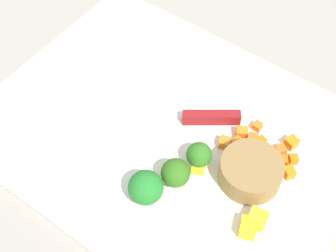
# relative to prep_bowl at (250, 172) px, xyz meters

# --- Properties ---
(ground_plane) EXTENTS (4.00, 4.00, 0.00)m
(ground_plane) POSITION_rel_prep_bowl_xyz_m (0.13, -0.00, -0.03)
(ground_plane) COLOR gray
(cutting_board) EXTENTS (0.50, 0.39, 0.01)m
(cutting_board) POSITION_rel_prep_bowl_xyz_m (0.13, -0.00, -0.02)
(cutting_board) COLOR white
(cutting_board) RESTS_ON ground_plane
(prep_bowl) EXTENTS (0.08, 0.08, 0.03)m
(prep_bowl) POSITION_rel_prep_bowl_xyz_m (0.00, 0.00, 0.00)
(prep_bowl) COLOR olive
(prep_bowl) RESTS_ON cutting_board
(chef_knife) EXTENTS (0.29, 0.22, 0.02)m
(chef_knife) POSITION_rel_prep_bowl_xyz_m (0.15, -0.01, -0.01)
(chef_knife) COLOR silver
(chef_knife) RESTS_ON cutting_board
(carrot_dice_0) EXTENTS (0.02, 0.02, 0.01)m
(carrot_dice_0) POSITION_rel_prep_bowl_xyz_m (-0.01, -0.06, -0.01)
(carrot_dice_0) COLOR orange
(carrot_dice_0) RESTS_ON cutting_board
(carrot_dice_1) EXTENTS (0.02, 0.02, 0.01)m
(carrot_dice_1) POSITION_rel_prep_bowl_xyz_m (-0.03, -0.06, -0.01)
(carrot_dice_1) COLOR orange
(carrot_dice_1) RESTS_ON cutting_board
(carrot_dice_2) EXTENTS (0.02, 0.02, 0.01)m
(carrot_dice_2) POSITION_rel_prep_bowl_xyz_m (0.05, -0.02, -0.01)
(carrot_dice_2) COLOR orange
(carrot_dice_2) RESTS_ON cutting_board
(carrot_dice_3) EXTENTS (0.01, 0.01, 0.01)m
(carrot_dice_3) POSITION_rel_prep_bowl_xyz_m (0.03, -0.08, -0.01)
(carrot_dice_3) COLOR orange
(carrot_dice_3) RESTS_ON cutting_board
(carrot_dice_4) EXTENTS (0.01, 0.01, 0.01)m
(carrot_dice_4) POSITION_rel_prep_bowl_xyz_m (0.02, -0.06, -0.01)
(carrot_dice_4) COLOR orange
(carrot_dice_4) RESTS_ON cutting_board
(carrot_dice_5) EXTENTS (0.02, 0.02, 0.01)m
(carrot_dice_5) POSITION_rel_prep_bowl_xyz_m (0.04, -0.05, -0.01)
(carrot_dice_5) COLOR orange
(carrot_dice_5) RESTS_ON cutting_board
(carrot_dice_6) EXTENTS (0.02, 0.02, 0.01)m
(carrot_dice_6) POSITION_rel_prep_bowl_xyz_m (-0.02, -0.05, -0.01)
(carrot_dice_6) COLOR orange
(carrot_dice_6) RESTS_ON cutting_board
(carrot_dice_7) EXTENTS (0.02, 0.02, 0.01)m
(carrot_dice_7) POSITION_rel_prep_bowl_xyz_m (0.03, -0.05, -0.01)
(carrot_dice_7) COLOR orange
(carrot_dice_7) RESTS_ON cutting_board
(carrot_dice_8) EXTENTS (0.02, 0.02, 0.01)m
(carrot_dice_8) POSITION_rel_prep_bowl_xyz_m (-0.04, -0.03, -0.01)
(carrot_dice_8) COLOR orange
(carrot_dice_8) RESTS_ON cutting_board
(carrot_dice_9) EXTENTS (0.02, 0.02, 0.01)m
(carrot_dice_9) POSITION_rel_prep_bowl_xyz_m (-0.02, -0.08, -0.01)
(carrot_dice_9) COLOR orange
(carrot_dice_9) RESTS_ON cutting_board
(carrot_dice_10) EXTENTS (0.01, 0.01, 0.01)m
(carrot_dice_10) POSITION_rel_prep_bowl_xyz_m (0.04, -0.04, -0.01)
(carrot_dice_10) COLOR orange
(carrot_dice_10) RESTS_ON cutting_board
(pepper_dice_0) EXTENTS (0.02, 0.02, 0.02)m
(pepper_dice_0) POSITION_rel_prep_bowl_xyz_m (0.07, 0.06, -0.01)
(pepper_dice_0) COLOR yellow
(pepper_dice_0) RESTS_ON cutting_board
(pepper_dice_1) EXTENTS (0.02, 0.02, 0.02)m
(pepper_dice_1) POSITION_rel_prep_bowl_xyz_m (-0.04, 0.05, -0.01)
(pepper_dice_1) COLOR yellow
(pepper_dice_1) RESTS_ON cutting_board
(pepper_dice_2) EXTENTS (0.03, 0.03, 0.02)m
(pepper_dice_2) POSITION_rel_prep_bowl_xyz_m (-0.04, 0.06, -0.01)
(pepper_dice_2) COLOR yellow
(pepper_dice_2) RESTS_ON cutting_board
(pepper_dice_3) EXTENTS (0.02, 0.02, 0.02)m
(pepper_dice_3) POSITION_rel_prep_bowl_xyz_m (0.06, 0.03, -0.01)
(pepper_dice_3) COLOR yellow
(pepper_dice_3) RESTS_ON cutting_board
(broccoli_floret_0) EXTENTS (0.04, 0.04, 0.05)m
(broccoli_floret_0) POSITION_rel_prep_bowl_xyz_m (0.09, 0.10, 0.01)
(broccoli_floret_0) COLOR #94AC62
(broccoli_floret_0) RESTS_ON cutting_board
(broccoli_floret_1) EXTENTS (0.03, 0.03, 0.04)m
(broccoli_floret_1) POSITION_rel_prep_bowl_xyz_m (0.06, 0.02, 0.00)
(broccoli_floret_1) COLOR #98B258
(broccoli_floret_1) RESTS_ON cutting_board
(broccoli_floret_2) EXTENTS (0.04, 0.04, 0.04)m
(broccoli_floret_2) POSITION_rel_prep_bowl_xyz_m (0.07, 0.06, 0.01)
(broccoli_floret_2) COLOR #92AF65
(broccoli_floret_2) RESTS_ON cutting_board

